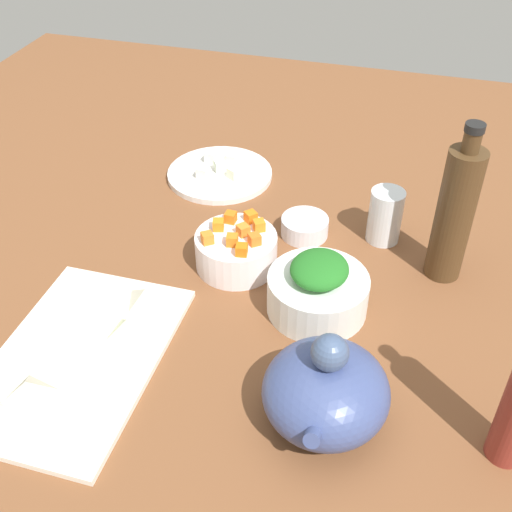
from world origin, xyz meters
The scene contains 29 objects.
tabletop centered at (0.00, 0.00, 1.50)cm, with size 190.00×190.00×3.00cm, color brown.
cutting_board centered at (24.15, -19.67, 3.50)cm, with size 35.20×22.74×1.00cm, color white.
plate_tofu centered at (-29.22, -16.07, 3.60)cm, with size 21.41×21.41×1.20cm, color white.
bowl_greens centered at (4.20, 11.05, 6.18)cm, with size 15.57×15.57×6.35cm, color white.
bowl_carrots centered at (-2.80, -4.25, 6.02)cm, with size 13.73×13.73×6.04cm, color white.
bowl_small_side centered at (-14.48, 4.96, 4.72)cm, with size 8.47×8.47×3.45cm, color white.
teapot centered at (24.42, 16.13, 8.55)cm, with size 18.20×16.22×14.81cm.
bottle_0 centered at (-10.39, 29.38, 15.02)cm, with size 5.91×5.91×27.39cm.
drinking_glass_0 centered at (-17.09, 18.63, 7.95)cm, with size 5.92×5.92×9.90cm, color white.
carrot_cube_0 centered at (-1.78, -0.76, 9.94)cm, with size 1.80×1.80×1.80cm, color orange.
carrot_cube_1 centered at (1.45, -1.94, 9.94)cm, with size 1.80×1.80×1.80cm, color orange.
carrot_cube_2 centered at (-6.58, -6.35, 9.94)cm, with size 1.80×1.80×1.80cm, color orange.
carrot_cube_3 centered at (-0.36, -8.19, 9.94)cm, with size 1.80×1.80×1.80cm, color orange.
carrot_cube_4 centered at (-3.67, -3.25, 9.94)cm, with size 1.80×1.80×1.80cm, color orange.
carrot_cube_5 centered at (-7.70, -3.13, 9.94)cm, with size 1.80×1.80×1.80cm, color orange.
carrot_cube_6 centered at (-3.95, -7.65, 9.94)cm, with size 1.80×1.80×1.80cm, color orange.
carrot_cube_7 centered at (-0.57, -4.16, 9.94)cm, with size 1.80×1.80×1.80cm, color orange.
carrot_cube_8 centered at (-5.65, -1.09, 9.94)cm, with size 1.80×1.80×1.80cm, color orange.
chopped_greens_mound centered at (4.20, 11.05, 11.12)cm, with size 9.65×8.77×3.53cm, color #226D22.
tofu_cube_0 centered at (-29.52, -16.04, 5.30)cm, with size 2.20×2.20×2.20cm, color white.
tofu_cube_1 centered at (-26.21, -18.59, 5.30)cm, with size 2.20×2.20×2.20cm, color white.
tofu_cube_2 centered at (-32.64, -19.15, 5.30)cm, with size 2.20×2.20×2.20cm, color white.
tofu_cube_3 centered at (-27.71, -12.46, 5.30)cm, with size 2.20×2.20×2.20cm, color #ECEDC9.
tofu_cube_4 centered at (-32.94, -14.68, 5.30)cm, with size 2.20×2.20×2.20cm, color white.
dumpling_0 centered at (32.64, -22.05, 5.58)cm, with size 5.89×5.68×3.16cm, color beige.
dumpling_1 centered at (18.03, -14.38, 5.45)cm, with size 5.76×4.97×2.89cm, color beige.
dumpling_2 centered at (16.57, -20.00, 5.51)cm, with size 5.00×4.48×3.02cm, color beige.
dumpling_3 centered at (10.89, -14.67, 5.31)cm, with size 5.53×5.32×2.62cm, color beige.
dumpling_4 centered at (34.50, -14.99, 5.50)cm, with size 4.17×3.62×3.00cm, color beige.
Camera 1 is at (76.73, 21.92, 71.60)cm, focal length 44.57 mm.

